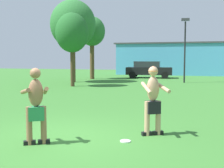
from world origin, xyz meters
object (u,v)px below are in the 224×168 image
at_px(tree_right_field, 72,33).
at_px(tree_behind_players, 73,25).
at_px(player_in_green, 36,105).
at_px(frisbee, 125,141).
at_px(lamp_post, 185,43).
at_px(car_black_mid_lot, 149,69).
at_px(player_with_cap, 153,97).
at_px(tree_near_building, 92,32).

distance_m(tree_right_field, tree_behind_players, 3.68).
relative_size(player_in_green, tree_behind_players, 0.26).
height_order(frisbee, lamp_post, lamp_post).
xyz_separation_m(car_black_mid_lot, lamp_post, (3.50, -4.76, 2.24)).
bearing_deg(player_in_green, frisbee, 21.32).
relative_size(player_with_cap, player_in_green, 1.02).
bearing_deg(frisbee, player_with_cap, 55.60).
xyz_separation_m(tree_behind_players, tree_near_building, (0.25, 3.63, -0.30)).
distance_m(player_in_green, tree_near_building, 20.55).
xyz_separation_m(player_in_green, frisbee, (1.84, 0.72, -0.87)).
bearing_deg(lamp_post, tree_behind_players, -168.23).
bearing_deg(tree_right_field, player_with_cap, -57.77).
bearing_deg(car_black_mid_lot, player_in_green, -87.32).
relative_size(lamp_post, tree_behind_players, 0.76).
bearing_deg(tree_right_field, player_in_green, -69.72).
bearing_deg(tree_right_field, frisbee, -61.30).
xyz_separation_m(player_with_cap, player_in_green, (-2.35, -1.46, -0.05)).
bearing_deg(lamp_post, frisbee, -92.10).
xyz_separation_m(frisbee, tree_right_field, (-6.47, 11.82, 3.52)).
bearing_deg(car_black_mid_lot, frisbee, -82.40).
height_order(tree_behind_players, tree_near_building, tree_behind_players).
relative_size(frisbee, car_black_mid_lot, 0.05).
bearing_deg(tree_near_building, player_in_green, -73.58).
bearing_deg(lamp_post, tree_near_building, 167.11).
distance_m(player_with_cap, tree_behind_players, 16.98).
bearing_deg(car_black_mid_lot, lamp_post, -53.67).
relative_size(player_with_cap, tree_near_building, 0.30).
distance_m(car_black_mid_lot, tree_right_field, 10.79).
height_order(player_with_cap, tree_behind_players, tree_behind_players).
bearing_deg(tree_behind_players, player_with_cap, -59.88).
bearing_deg(player_with_cap, lamp_post, 89.62).
height_order(lamp_post, tree_near_building, tree_near_building).
bearing_deg(player_in_green, tree_behind_players, 110.71).
height_order(frisbee, tree_behind_players, tree_behind_players).
distance_m(player_in_green, tree_right_field, 13.63).
distance_m(car_black_mid_lot, tree_behind_players, 8.96).
height_order(player_in_green, tree_near_building, tree_near_building).
bearing_deg(player_with_cap, tree_near_building, 114.19).
distance_m(lamp_post, tree_near_building, 8.48).
bearing_deg(tree_near_building, car_black_mid_lot, 31.66).
xyz_separation_m(player_with_cap, tree_behind_players, (-8.33, 14.36, 3.56)).
distance_m(frisbee, tree_near_building, 20.64).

